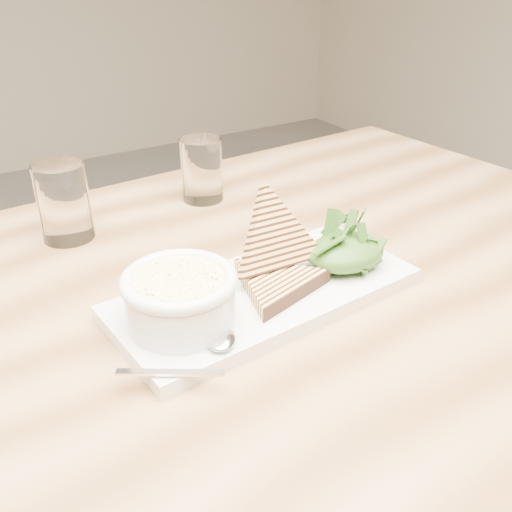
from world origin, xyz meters
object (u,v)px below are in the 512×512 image
glass_near (64,202)px  platter (265,293)px  soup_bowl (181,304)px  table_top (245,314)px  glass_far (202,170)px

glass_near → platter: bearing=-62.0°
soup_bowl → platter: bearing=6.6°
table_top → platter: platter is taller
glass_far → glass_near: bearing=-173.8°
platter → glass_near: glass_near is taller
table_top → glass_near: (-0.13, 0.28, 0.08)m
glass_near → glass_far: size_ratio=1.08×
table_top → glass_near: bearing=115.4°
glass_far → soup_bowl: bearing=-120.4°
platter → glass_far: bearing=76.2°
glass_far → table_top: bearing=-108.1°
soup_bowl → glass_near: (-0.04, 0.30, 0.02)m
platter → glass_far: size_ratio=3.56×
platter → glass_far: (0.08, 0.31, 0.04)m
soup_bowl → table_top: bearing=15.0°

